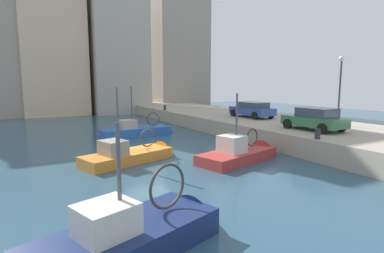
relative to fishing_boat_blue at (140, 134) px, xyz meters
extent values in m
plane|color=#2D5166|center=(-1.79, -6.38, -0.09)|extent=(80.00, 80.00, 0.00)
cube|color=#ADA08C|center=(9.71, -6.38, 0.51)|extent=(9.00, 56.00, 1.20)
cube|color=#2D60B7|center=(-0.37, -0.03, -0.09)|extent=(5.60, 2.15, 1.31)
cone|color=#2D60B7|center=(2.71, 0.23, -0.09)|extent=(1.02, 1.60, 1.53)
cube|color=#896B4C|center=(-0.37, -0.03, 0.50)|extent=(5.37, 2.00, 0.08)
cube|color=#B7AD99|center=(-1.05, -0.09, 0.89)|extent=(1.30, 1.17, 0.70)
cylinder|color=#4C4C51|center=(-0.69, -0.06, 2.16)|extent=(0.10, 0.10, 3.32)
torus|color=#3F3833|center=(1.16, 0.10, 1.16)|extent=(1.12, 0.17, 1.12)
sphere|color=white|center=(-2.08, 0.76, 0.10)|extent=(0.32, 0.32, 0.32)
cube|color=#BC3833|center=(1.80, -10.34, -0.09)|extent=(5.11, 3.06, 1.12)
cone|color=#BC3833|center=(4.44, -9.63, -0.09)|extent=(1.31, 1.88, 1.70)
cube|color=#896B4C|center=(1.80, -10.34, 0.41)|extent=(4.88, 2.87, 0.08)
cube|color=beige|center=(1.33, -10.47, 0.91)|extent=(1.46, 1.48, 0.92)
cylinder|color=#4C4C51|center=(1.68, -10.37, 1.98)|extent=(0.10, 0.10, 3.14)
torus|color=#3F3833|center=(3.09, -10.00, 1.03)|extent=(1.01, 0.34, 1.03)
sphere|color=white|center=(0.14, -9.71, 0.07)|extent=(0.32, 0.32, 0.32)
cube|color=orange|center=(-3.43, -7.65, -0.09)|extent=(5.20, 3.17, 1.11)
cone|color=orange|center=(-0.76, -6.82, -0.09)|extent=(1.34, 1.82, 1.62)
cube|color=#B2A893|center=(-3.43, -7.65, 0.40)|extent=(4.97, 2.98, 0.08)
cube|color=gray|center=(-4.25, -7.90, 0.82)|extent=(1.44, 1.60, 0.75)
cylinder|color=#4C4C51|center=(-3.94, -7.81, 2.14)|extent=(0.10, 0.10, 3.48)
torus|color=#3F3833|center=(-2.12, -7.24, 1.03)|extent=(1.01, 0.38, 1.03)
sphere|color=white|center=(-5.12, -7.14, 0.07)|extent=(0.32, 0.32, 0.32)
cone|color=navy|center=(-3.52, -15.49, -0.09)|extent=(1.40, 1.94, 1.74)
cube|color=#9E7A51|center=(-6.15, -16.35, 0.56)|extent=(4.95, 3.14, 0.08)
cube|color=beige|center=(-6.67, -16.52, 0.99)|extent=(1.55, 1.46, 0.77)
cylinder|color=#4C4C51|center=(-6.31, -16.40, 1.89)|extent=(0.10, 0.10, 2.65)
torus|color=#3F3833|center=(-4.86, -15.93, 1.31)|extent=(1.24, 0.47, 1.28)
cube|color=#387547|center=(8.01, -10.10, 1.67)|extent=(1.93, 3.93, 0.58)
cube|color=#384756|center=(8.01, -10.29, 2.25)|extent=(1.66, 2.22, 0.58)
cylinder|color=black|center=(7.06, -8.81, 1.43)|extent=(0.24, 0.65, 0.64)
cylinder|color=black|center=(8.86, -8.75, 1.43)|extent=(0.24, 0.65, 0.64)
cylinder|color=black|center=(7.15, -11.44, 1.43)|extent=(0.24, 0.65, 0.64)
cylinder|color=black|center=(8.95, -11.38, 1.43)|extent=(0.24, 0.65, 0.64)
cube|color=#334C9E|center=(9.31, -2.50, 1.68)|extent=(1.84, 4.24, 0.61)
cube|color=#384756|center=(9.31, -2.71, 2.21)|extent=(1.60, 2.38, 0.46)
cylinder|color=black|center=(8.40, -1.07, 1.43)|extent=(0.23, 0.64, 0.64)
cylinder|color=black|center=(10.19, -1.06, 1.43)|extent=(0.23, 0.64, 0.64)
cylinder|color=black|center=(8.42, -3.95, 1.43)|extent=(0.23, 0.64, 0.64)
cylinder|color=black|center=(10.22, -3.93, 1.43)|extent=(0.23, 0.64, 0.64)
cylinder|color=#2D2D33|center=(5.56, -12.38, 1.38)|extent=(0.28, 0.28, 0.55)
cylinder|color=#2D2D33|center=(5.56, 7.62, 1.38)|extent=(0.28, 0.28, 0.55)
cylinder|color=#38383D|center=(11.21, -9.50, 3.36)|extent=(0.12, 0.12, 4.50)
sphere|color=#F2EACC|center=(11.21, -9.50, 5.76)|extent=(0.36, 0.36, 0.36)
cube|color=#B2A899|center=(3.90, 20.23, 7.97)|extent=(7.34, 7.82, 16.12)
cube|color=beige|center=(-4.15, 21.95, 11.90)|extent=(7.64, 8.80, 23.99)
cube|color=#A39384|center=(14.14, 21.30, 8.51)|extent=(8.22, 6.16, 17.21)
camera|label=1|loc=(-8.18, -23.29, 4.11)|focal=28.75mm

